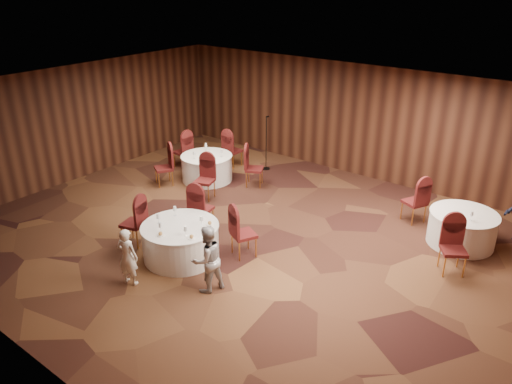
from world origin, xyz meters
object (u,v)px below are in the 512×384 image
Objects in this scene: woman_a at (128,257)px; woman_b at (207,259)px; mic_stand at (266,154)px; table_main at (181,241)px; table_right at (462,228)px; table_left at (207,168)px.

woman_a is 1.55m from woman_b.
woman_a is at bearing -76.76° from mic_stand.
table_main is 1.38× the size of woman_a.
table_main is 1.21× the size of woman_b.
woman_a reaches higher than table_right.
table_main and table_right have the same top height.
table_left is (-2.44, 3.43, -0.00)m from table_main.
mic_stand is (-6.08, 1.00, 0.11)m from table_right.
table_left is 1.09× the size of woman_b.
table_right is 1.24× the size of woman_a.
table_left is 1.24× the size of woman_a.
table_main is at bearing -108.25° from woman_a.
table_left is 1.00× the size of table_right.
table_right is at bearing -9.31° from mic_stand.
table_main is 1.11× the size of table_left.
mic_stand reaches higher than woman_a.
woman_a is (2.34, -4.71, 0.21)m from table_left.
woman_b is at bearing -124.60° from table_right.
mic_stand reaches higher than table_left.
table_main is 1.30m from woman_a.
table_left is 5.40m from woman_b.
mic_stand is 6.61m from woman_a.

